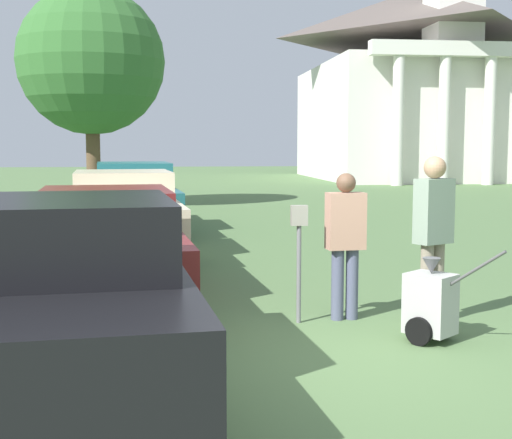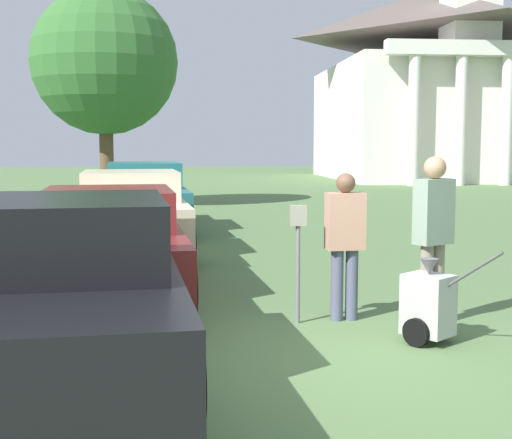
% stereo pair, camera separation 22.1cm
% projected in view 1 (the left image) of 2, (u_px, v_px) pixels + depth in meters
% --- Properties ---
extents(ground_plane, '(120.00, 120.00, 0.00)m').
position_uv_depth(ground_plane, '(333.00, 361.00, 6.45)').
color(ground_plane, '#517042').
extents(parked_car_black, '(2.32, 4.97, 1.51)m').
position_uv_depth(parked_car_black, '(73.00, 292.00, 6.10)').
color(parked_car_black, black).
rests_on(parked_car_black, ground_plane).
extents(parked_car_maroon, '(2.29, 5.07, 1.40)m').
position_uv_depth(parked_car_maroon, '(106.00, 245.00, 9.26)').
color(parked_car_maroon, maroon).
rests_on(parked_car_maroon, ground_plane).
extents(parked_car_cream, '(2.34, 4.96, 1.50)m').
position_uv_depth(parked_car_cream, '(123.00, 215.00, 12.78)').
color(parked_car_cream, beige).
rests_on(parked_car_cream, ground_plane).
extents(parked_car_teal, '(2.32, 5.22, 1.56)m').
position_uv_depth(parked_car_teal, '(134.00, 198.00, 16.51)').
color(parked_car_teal, '#23666B').
rests_on(parked_car_teal, ground_plane).
extents(parking_meter, '(0.18, 0.09, 1.30)m').
position_uv_depth(parking_meter, '(299.00, 241.00, 7.76)').
color(parking_meter, slate).
rests_on(parking_meter, ground_plane).
extents(person_worker, '(0.44, 0.25, 1.64)m').
position_uv_depth(person_worker, '(345.00, 237.00, 7.91)').
color(person_worker, '#515670').
rests_on(person_worker, ground_plane).
extents(person_supervisor, '(0.47, 0.39, 1.83)m').
position_uv_depth(person_supervisor, '(433.00, 228.00, 7.71)').
color(person_supervisor, gray).
rests_on(person_supervisor, ground_plane).
extents(equipment_cart, '(0.77, 0.89, 1.00)m').
position_uv_depth(equipment_cart, '(431.00, 303.00, 7.06)').
color(equipment_cart, '#B2B2AD').
rests_on(equipment_cart, ground_plane).
extents(church, '(11.82, 14.90, 23.66)m').
position_uv_depth(church, '(418.00, 78.00, 41.56)').
color(church, silver).
rests_on(church, ground_plane).
extents(shade_tree, '(4.56, 4.56, 6.84)m').
position_uv_depth(shade_tree, '(91.00, 62.00, 22.10)').
color(shade_tree, brown).
rests_on(shade_tree, ground_plane).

